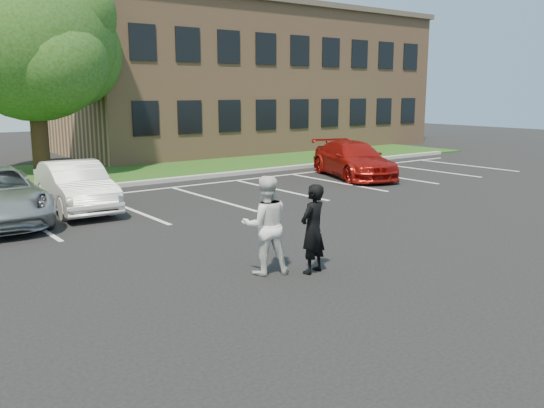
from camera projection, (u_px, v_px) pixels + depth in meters
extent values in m
plane|color=black|center=(304.00, 278.00, 10.77)|extent=(90.00, 90.00, 0.00)
cube|color=#979791|center=(83.00, 189.00, 20.15)|extent=(40.00, 0.30, 0.15)
cube|color=#0F410D|center=(49.00, 176.00, 23.28)|extent=(44.00, 8.00, 0.08)
cube|color=silver|center=(31.00, 222.00, 15.37)|extent=(0.12, 5.20, 0.01)
cube|color=silver|center=(129.00, 209.00, 17.03)|extent=(0.12, 5.20, 0.01)
cube|color=silver|center=(211.00, 198.00, 18.69)|extent=(0.12, 5.20, 0.01)
cube|color=silver|center=(279.00, 190.00, 20.35)|extent=(0.12, 5.20, 0.01)
cube|color=silver|center=(336.00, 182.00, 22.01)|extent=(0.12, 5.20, 0.01)
cube|color=silver|center=(386.00, 176.00, 23.67)|extent=(0.12, 5.20, 0.01)
cube|color=silver|center=(429.00, 170.00, 25.32)|extent=(0.12, 5.20, 0.01)
cube|color=silver|center=(467.00, 165.00, 26.98)|extent=(0.12, 5.20, 0.01)
cube|color=silver|center=(136.00, 192.00, 19.97)|extent=(34.00, 0.12, 0.01)
cube|color=#9A7151|center=(247.00, 82.00, 35.51)|extent=(22.00, 10.00, 8.00)
cube|color=brown|center=(247.00, 12.00, 34.71)|extent=(22.40, 10.40, 0.30)
cube|color=black|center=(146.00, 118.00, 26.47)|extent=(1.30, 0.06, 1.60)
cube|color=black|center=(143.00, 42.00, 25.81)|extent=(1.30, 0.06, 1.60)
cube|color=black|center=(190.00, 117.00, 27.83)|extent=(1.30, 0.06, 1.60)
cube|color=black|center=(188.00, 44.00, 27.17)|extent=(1.30, 0.06, 1.60)
cube|color=black|center=(230.00, 116.00, 29.19)|extent=(1.30, 0.06, 1.60)
cube|color=black|center=(229.00, 47.00, 28.54)|extent=(1.30, 0.06, 1.60)
cube|color=black|center=(266.00, 115.00, 30.56)|extent=(1.30, 0.06, 1.60)
cube|color=black|center=(266.00, 49.00, 29.90)|extent=(1.30, 0.06, 1.60)
cube|color=black|center=(299.00, 114.00, 31.92)|extent=(1.30, 0.06, 1.60)
cube|color=black|center=(300.00, 51.00, 31.26)|extent=(1.30, 0.06, 1.60)
cube|color=black|center=(330.00, 113.00, 33.28)|extent=(1.30, 0.06, 1.60)
cube|color=black|center=(331.00, 52.00, 32.63)|extent=(1.30, 0.06, 1.60)
cube|color=black|center=(358.00, 112.00, 34.64)|extent=(1.30, 0.06, 1.60)
cube|color=black|center=(360.00, 54.00, 33.99)|extent=(1.30, 0.06, 1.60)
cube|color=black|center=(384.00, 111.00, 36.01)|extent=(1.30, 0.06, 1.60)
cube|color=black|center=(386.00, 55.00, 35.35)|extent=(1.30, 0.06, 1.60)
cube|color=black|center=(408.00, 110.00, 37.37)|extent=(1.30, 0.06, 1.60)
cube|color=black|center=(410.00, 57.00, 36.71)|extent=(1.30, 0.06, 1.60)
cylinder|color=black|center=(40.00, 136.00, 23.81)|extent=(0.70, 0.70, 3.20)
sphere|color=#1D440C|center=(32.00, 39.00, 23.06)|extent=(6.60, 6.60, 6.60)
sphere|color=#1D440C|center=(68.00, 54.00, 24.65)|extent=(4.60, 4.60, 4.60)
sphere|color=#1D440C|center=(56.00, 61.00, 22.30)|extent=(4.00, 4.00, 4.00)
sphere|color=#1D440C|center=(6.00, 33.00, 23.90)|extent=(4.20, 4.20, 4.20)
sphere|color=#1D440C|center=(68.00, 15.00, 22.89)|extent=(3.80, 3.80, 3.80)
imported|color=black|center=(313.00, 229.00, 10.91)|extent=(0.71, 0.56, 1.72)
imported|color=silver|center=(266.00, 225.00, 10.85)|extent=(1.12, 1.02, 1.89)
imported|color=white|center=(75.00, 186.00, 16.74)|extent=(1.82, 4.41, 1.42)
imported|color=maroon|center=(353.00, 160.00, 23.20)|extent=(3.54, 5.32, 1.43)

